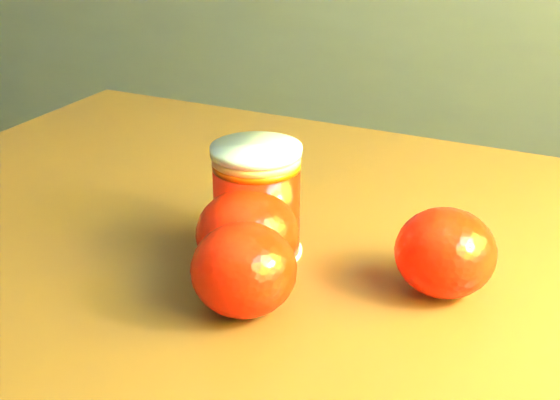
% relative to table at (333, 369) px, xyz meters
% --- Properties ---
extents(kitchen_counter, '(3.15, 0.60, 0.90)m').
position_rel_table_xyz_m(kitchen_counter, '(-0.92, 1.37, -0.15)').
color(kitchen_counter, '#54555A').
rests_on(kitchen_counter, ground).
extents(table, '(0.93, 0.66, 0.69)m').
position_rel_table_xyz_m(table, '(0.00, 0.00, 0.00)').
color(table, brown).
rests_on(table, ground).
extents(juice_glass, '(0.07, 0.07, 0.09)m').
position_rel_table_xyz_m(juice_glass, '(-0.07, 0.00, 0.13)').
color(juice_glass, red).
rests_on(juice_glass, table).
extents(orange_front, '(0.09, 0.09, 0.07)m').
position_rel_table_xyz_m(orange_front, '(-0.06, -0.03, 0.12)').
color(orange_front, '#FF1A05').
rests_on(orange_front, table).
extents(orange_back, '(0.09, 0.09, 0.06)m').
position_rel_table_xyz_m(orange_back, '(0.08, 0.01, 0.12)').
color(orange_back, '#FF1A05').
rests_on(orange_back, table).
extents(orange_extra, '(0.09, 0.09, 0.06)m').
position_rel_table_xyz_m(orange_extra, '(-0.04, -0.08, 0.12)').
color(orange_extra, '#FF1A05').
rests_on(orange_extra, table).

